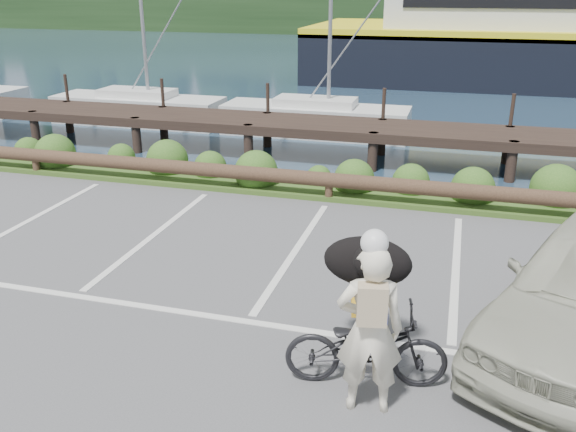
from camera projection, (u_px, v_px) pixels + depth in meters
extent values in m
plane|color=#4C4C4E|center=(258.00, 308.00, 8.40)|extent=(72.00, 72.00, 0.00)
plane|color=#1B2F42|center=(436.00, 51.00, 51.98)|extent=(160.00, 160.00, 0.00)
cube|color=#3D5B21|center=(336.00, 188.00, 13.14)|extent=(34.00, 1.60, 0.10)
imported|color=black|center=(366.00, 347.00, 6.65)|extent=(1.86, 0.95, 0.93)
imported|color=#F0E6CB|center=(370.00, 330.00, 6.10)|extent=(0.75, 0.57, 1.86)
ellipsoid|color=black|center=(367.00, 262.00, 6.91)|extent=(0.68, 1.09, 0.58)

